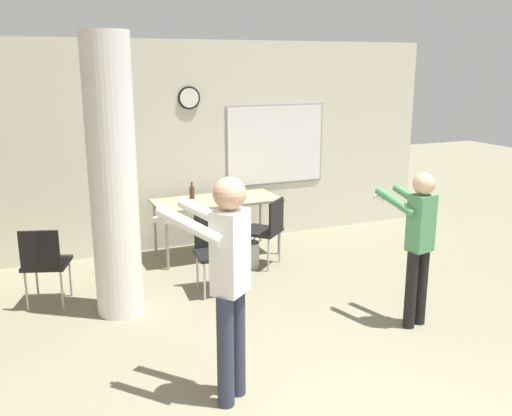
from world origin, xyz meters
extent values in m
cube|color=beige|center=(0.00, 5.06, 1.40)|extent=(8.00, 0.12, 2.80)
cylinder|color=black|center=(0.31, 4.99, 2.05)|extent=(0.30, 0.03, 0.30)
cylinder|color=white|center=(0.31, 4.97, 2.05)|extent=(0.26, 0.01, 0.25)
cube|color=#99999E|center=(1.59, 5.00, 1.35)|extent=(1.53, 0.01, 1.16)
cube|color=white|center=(1.59, 4.99, 1.35)|extent=(1.47, 0.02, 1.10)
cylinder|color=white|center=(-1.04, 3.16, 1.40)|extent=(0.47, 0.47, 2.80)
cube|color=tan|center=(0.49, 4.47, 0.75)|extent=(1.65, 0.74, 0.03)
cylinder|color=gray|center=(-0.27, 4.16, 0.37)|extent=(0.04, 0.04, 0.73)
cylinder|color=gray|center=(1.26, 4.16, 0.37)|extent=(0.04, 0.04, 0.73)
cylinder|color=gray|center=(-0.27, 4.78, 0.37)|extent=(0.04, 0.04, 0.73)
cylinder|color=gray|center=(1.26, 4.78, 0.37)|extent=(0.04, 0.04, 0.73)
cylinder|color=#4C3319|center=(0.21, 4.65, 0.84)|extent=(0.07, 0.07, 0.15)
cylinder|color=#4C3319|center=(0.21, 4.65, 0.95)|extent=(0.03, 0.03, 0.07)
cylinder|color=#B2B2B7|center=(0.70, 3.86, 0.16)|extent=(0.25, 0.25, 0.32)
cube|color=black|center=(0.05, 3.25, 0.45)|extent=(0.48, 0.48, 0.04)
cube|color=black|center=(0.07, 3.45, 0.67)|extent=(0.40, 0.07, 0.40)
cylinder|color=#B7B7BC|center=(-0.15, 3.09, 0.21)|extent=(0.02, 0.02, 0.43)
cylinder|color=#B7B7BC|center=(0.21, 3.05, 0.21)|extent=(0.02, 0.02, 0.43)
cylinder|color=#B7B7BC|center=(-0.12, 3.45, 0.21)|extent=(0.02, 0.02, 0.43)
cylinder|color=#B7B7BC|center=(0.24, 3.41, 0.21)|extent=(0.02, 0.02, 0.43)
cube|color=black|center=(0.86, 3.86, 0.45)|extent=(0.62, 0.62, 0.04)
cube|color=black|center=(1.00, 3.71, 0.67)|extent=(0.32, 0.29, 0.40)
cylinder|color=#B7B7BC|center=(0.88, 4.12, 0.21)|extent=(0.02, 0.02, 0.43)
cylinder|color=#B7B7BC|center=(0.61, 3.88, 0.21)|extent=(0.02, 0.02, 0.43)
cylinder|color=#B7B7BC|center=(1.12, 3.85, 0.21)|extent=(0.02, 0.02, 0.43)
cylinder|color=#B7B7BC|center=(0.85, 3.61, 0.21)|extent=(0.02, 0.02, 0.43)
cube|color=black|center=(-1.69, 3.67, 0.45)|extent=(0.56, 0.56, 0.04)
cube|color=black|center=(-1.76, 3.48, 0.67)|extent=(0.38, 0.16, 0.40)
cylinder|color=#B7B7BC|center=(-1.47, 3.79, 0.21)|extent=(0.02, 0.02, 0.43)
cylinder|color=#B7B7BC|center=(-1.81, 3.90, 0.21)|extent=(0.02, 0.02, 0.43)
cylinder|color=#B7B7BC|center=(-1.58, 3.45, 0.21)|extent=(0.02, 0.02, 0.43)
cylinder|color=#B7B7BC|center=(-1.92, 3.56, 0.21)|extent=(0.02, 0.02, 0.43)
cylinder|color=#2D3347|center=(-0.49, 1.28, 0.44)|extent=(0.13, 0.13, 0.88)
cylinder|color=#2D3347|center=(-0.62, 1.17, 0.44)|extent=(0.13, 0.13, 0.88)
cube|color=white|center=(-0.55, 1.22, 1.19)|extent=(0.33, 0.32, 0.62)
sphere|color=tan|center=(-0.55, 1.22, 1.62)|extent=(0.24, 0.24, 0.24)
cylinder|color=white|center=(-0.60, 1.50, 1.39)|extent=(0.42, 0.49, 0.25)
cylinder|color=white|center=(-0.82, 1.33, 1.39)|extent=(0.42, 0.49, 0.25)
cube|color=white|center=(-0.98, 1.52, 1.40)|extent=(0.11, 0.12, 0.04)
cylinder|color=black|center=(1.62, 1.71, 0.39)|extent=(0.11, 0.11, 0.77)
cylinder|color=black|center=(1.47, 1.68, 0.39)|extent=(0.11, 0.11, 0.77)
cube|color=#4C8C59|center=(1.55, 1.70, 1.04)|extent=(0.25, 0.22, 0.55)
sphere|color=#D8AD8C|center=(1.55, 1.70, 1.42)|extent=(0.21, 0.21, 0.21)
cylinder|color=#4C8C59|center=(1.62, 1.93, 1.22)|extent=(0.17, 0.49, 0.22)
cylinder|color=#4C8C59|center=(1.38, 1.89, 1.22)|extent=(0.17, 0.49, 0.22)
cube|color=white|center=(1.34, 2.10, 1.22)|extent=(0.06, 0.13, 0.04)
camera|label=1|loc=(-1.93, -2.41, 2.51)|focal=40.00mm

